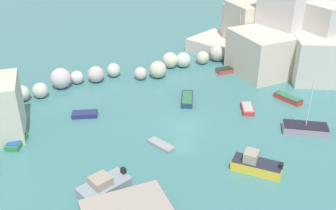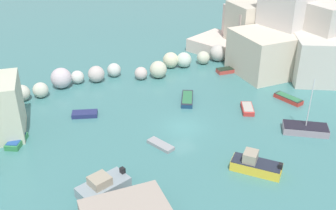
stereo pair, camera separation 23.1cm
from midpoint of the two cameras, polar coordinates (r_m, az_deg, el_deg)
cove_water at (r=43.26m, az=2.11°, el=-3.23°), size 160.00×160.00×0.00m
cliff_headland_right at (r=61.65m, az=17.02°, el=9.53°), size 25.72×24.11×12.09m
rock_breakwater at (r=54.43m, az=-6.67°, el=4.81°), size 38.40×5.34×2.67m
moored_boat_0 at (r=34.67m, az=-9.34°, el=-11.41°), size 4.78×3.21×1.74m
moored_boat_1 at (r=57.10m, az=8.29°, el=4.96°), size 3.18×1.72×0.60m
moored_boat_2 at (r=48.58m, az=2.62°, el=0.90°), size 3.26×4.16×0.55m
moored_boat_3 at (r=37.43m, az=12.29°, el=-8.32°), size 4.21×4.57×1.93m
moored_boat_4 at (r=44.64m, az=18.89°, el=-3.17°), size 4.89×4.38×6.26m
moored_boat_5 at (r=47.50m, az=-22.41°, el=-2.07°), size 1.29×2.59×0.56m
moored_boat_6 at (r=40.07m, az=-1.17°, el=-5.73°), size 1.96×3.13×0.35m
moored_boat_7 at (r=43.18m, az=-20.98°, el=-4.91°), size 2.62×3.08×0.62m
moored_boat_8 at (r=46.24m, az=-11.96°, el=-1.30°), size 3.14×2.29×0.50m
moored_boat_9 at (r=47.28m, az=11.14°, el=-0.48°), size 2.48×3.08×0.57m
moored_boat_10 at (r=50.76m, az=16.66°, el=0.94°), size 1.85×3.73×0.58m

